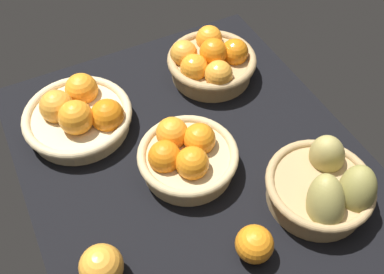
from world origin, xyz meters
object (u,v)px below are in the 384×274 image
Objects in this scene: basket_near_left_pears at (324,187)px; basket_near_right at (211,61)px; loose_orange_front_gap at (101,266)px; loose_orange_back_gap at (257,243)px; basket_center at (186,155)px; basket_far_right at (79,115)px.

basket_near_left_pears is 43.20cm from basket_near_right.
loose_orange_front_gap reaches higher than loose_orange_back_gap.
loose_orange_back_gap is (-46.84, 15.54, -1.06)cm from basket_near_right.
basket_near_left_pears is 2.83× the size of loose_orange_front_gap.
basket_center is at bearing -58.12° from loose_orange_front_gap.
basket_far_right is 49.25cm from loose_orange_back_gap.
basket_near_left_pears is 18.35cm from loose_orange_back_gap.
basket_near_left_pears is at bearing -133.49° from basket_center.
basket_near_left_pears reaches higher than basket_far_right.
basket_near_right is 35.14cm from basket_far_right.
basket_near_right reaches higher than loose_orange_front_gap.
basket_near_right is 3.12× the size of loose_orange_back_gap.
basket_near_right is 0.90× the size of basket_far_right.
basket_center is at bearing 141.68° from basket_near_right.
basket_center is 23.67cm from loose_orange_back_gap.
basket_near_right is at bearing 3.17° from basket_near_left_pears.
basket_far_right is at bearing 23.39° from loose_orange_back_gap.
basket_center is 2.97× the size of loose_orange_back_gap.
loose_orange_back_gap is at bearing 161.64° from basket_near_right.
basket_near_left_pears reaches higher than basket_near_right.
loose_orange_front_gap is 1.10× the size of loose_orange_back_gap.
basket_far_right is 3.47× the size of loose_orange_back_gap.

